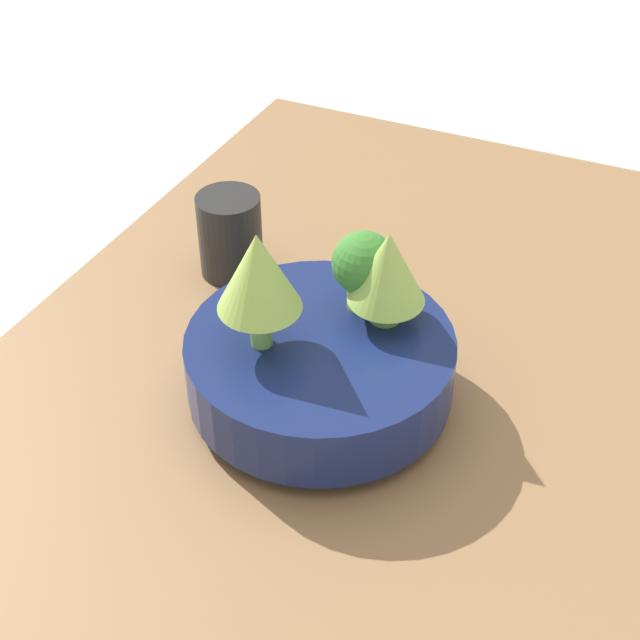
% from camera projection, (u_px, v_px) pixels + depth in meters
% --- Properties ---
extents(ground_plane, '(6.00, 6.00, 0.00)m').
position_uv_depth(ground_plane, '(326.00, 401.00, 0.82)').
color(ground_plane, silver).
extents(table, '(1.00, 0.61, 0.03)m').
position_uv_depth(table, '(326.00, 388.00, 0.81)').
color(table, olive).
rests_on(table, ground_plane).
extents(bowl, '(0.23, 0.23, 0.07)m').
position_uv_depth(bowl, '(320.00, 365.00, 0.75)').
color(bowl, navy).
rests_on(bowl, table).
extents(romanesco_piece_near, '(0.07, 0.07, 0.09)m').
position_uv_depth(romanesco_piece_near, '(388.00, 269.00, 0.72)').
color(romanesco_piece_near, '#609347').
rests_on(romanesco_piece_near, bowl).
extents(broccoli_floret_right, '(0.05, 0.05, 0.07)m').
position_uv_depth(broccoli_floret_right, '(364.00, 266.00, 0.74)').
color(broccoli_floret_right, '#609347').
rests_on(broccoli_floret_right, bowl).
extents(romanesco_piece_far, '(0.07, 0.07, 0.11)m').
position_uv_depth(romanesco_piece_far, '(258.00, 274.00, 0.69)').
color(romanesco_piece_far, '#6BA34C').
rests_on(romanesco_piece_far, bowl).
extents(cup, '(0.06, 0.06, 0.09)m').
position_uv_depth(cup, '(230.00, 235.00, 0.90)').
color(cup, black).
rests_on(cup, table).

